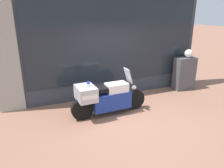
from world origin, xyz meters
TOP-DOWN VIEW (x-y plane):
  - ground_plane at (0.00, 0.00)m, footprint 60.00×60.00m
  - shop_building at (-0.35, 2.00)m, footprint 6.80×0.55m
  - window_display at (0.28, 2.03)m, footprint 5.64×0.30m
  - paramedic_motorcycle at (-0.61, 0.52)m, footprint 2.26×0.69m
  - utility_cabinet at (2.88, 1.44)m, footprint 0.77×0.41m
  - white_helmet at (2.97, 1.41)m, footprint 0.30×0.30m

SIDE VIEW (x-z plane):
  - ground_plane at x=0.00m, z-range 0.00..0.00m
  - window_display at x=0.28m, z-range -0.46..1.34m
  - paramedic_motorcycle at x=-0.61m, z-range -0.11..1.19m
  - utility_cabinet at x=2.88m, z-range 0.00..1.20m
  - white_helmet at x=2.97m, z-range 1.20..1.50m
  - shop_building at x=-0.35m, z-range 0.01..3.90m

